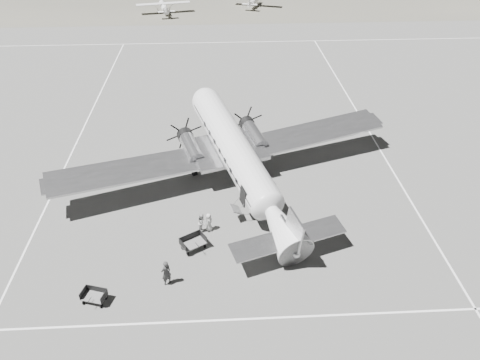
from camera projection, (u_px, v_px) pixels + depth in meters
name	position (u px, v px, depth m)	size (l,w,h in m)	color
ground	(264.00, 187.00, 40.36)	(260.00, 260.00, 0.00)	slate
taxi_line_near	(286.00, 317.00, 28.77)	(60.00, 0.15, 0.01)	white
taxi_line_right	(400.00, 183.00, 40.90)	(0.15, 80.00, 0.01)	white
taxi_line_left	(79.00, 137.00, 47.82)	(0.15, 60.00, 0.01)	white
taxi_line_horizon	(239.00, 42.00, 73.46)	(90.00, 0.15, 0.01)	white
dc3_airliner	(239.00, 159.00, 38.62)	(30.90, 21.44, 5.89)	#B9B9BC
light_plane_left	(164.00, 8.00, 86.93)	(10.05, 8.15, 2.09)	silver
light_plane_right	(254.00, 1.00, 91.36)	(9.53, 7.73, 1.98)	silver
baggage_cart_near	(193.00, 243.00, 33.65)	(1.84, 1.30, 1.04)	#616161
baggage_cart_far	(94.00, 296.00, 29.58)	(1.58, 1.11, 0.89)	#616161
ground_crew	(166.00, 273.00, 30.58)	(0.71, 0.47, 1.94)	#313131
ramp_agent	(202.00, 223.00, 35.10)	(0.79, 0.62, 1.63)	#ABABA9
passenger	(209.00, 222.00, 35.30)	(0.72, 0.47, 1.47)	#B8B8B5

